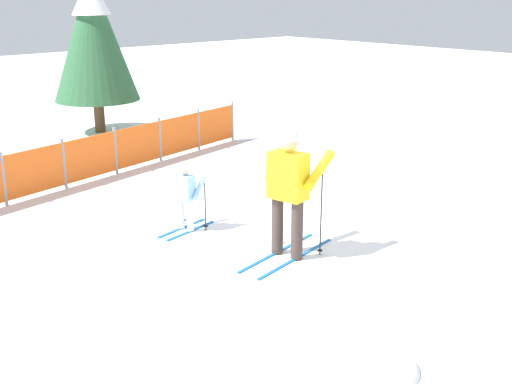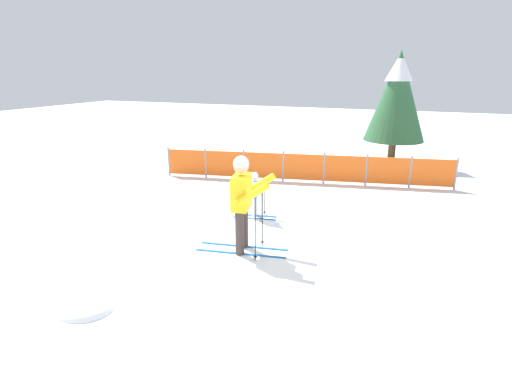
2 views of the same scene
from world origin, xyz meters
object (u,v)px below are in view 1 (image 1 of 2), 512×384
Objects in this scene: skier_adult at (289,179)px; safety_fence at (91,157)px; conifer_far at (93,35)px; skier_child at (186,191)px.

skier_adult reaches higher than safety_fence.
conifer_far is (2.11, 9.02, 1.35)m from skier_adult.
skier_adult is at bearing -85.61° from skier_child.
skier_adult is 0.46× the size of conifer_far.
skier_child is at bearing -109.48° from conifer_far.
safety_fence is at bearing -121.23° from conifer_far.
safety_fence is (-0.23, 5.16, -0.64)m from skier_adult.
skier_adult reaches higher than skier_child.
safety_fence is (0.23, 3.40, -0.16)m from skier_child.
conifer_far reaches higher than skier_adult.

